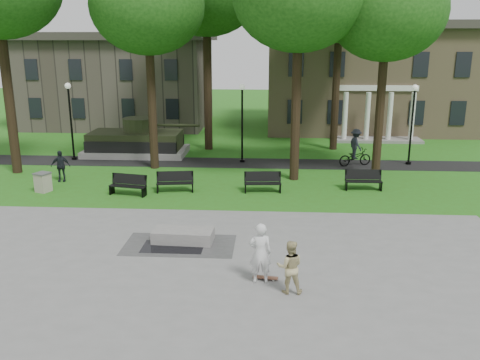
% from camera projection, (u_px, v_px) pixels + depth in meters
% --- Properties ---
extents(ground, '(120.00, 120.00, 0.00)m').
position_uv_depth(ground, '(210.00, 237.00, 19.24)').
color(ground, '#296116').
rests_on(ground, ground).
extents(plaza, '(22.00, 16.00, 0.02)m').
position_uv_depth(plaza, '(190.00, 302.00, 14.43)').
color(plaza, gray).
rests_on(plaza, ground).
extents(footpath, '(44.00, 2.60, 0.01)m').
position_uv_depth(footpath, '(234.00, 163.00, 30.79)').
color(footpath, black).
rests_on(footpath, ground).
extents(building_right, '(17.00, 12.00, 8.60)m').
position_uv_depth(building_right, '(364.00, 76.00, 42.52)').
color(building_right, '#9E8460').
rests_on(building_right, ground).
extents(building_left, '(15.00, 10.00, 7.20)m').
position_uv_depth(building_left, '(120.00, 83.00, 44.44)').
color(building_left, '#4C443D').
rests_on(building_left, ground).
extents(tree_1, '(6.20, 6.20, 11.63)m').
position_uv_depth(tree_1, '(147.00, 6.00, 27.24)').
color(tree_1, black).
rests_on(tree_1, ground).
extents(tree_3, '(6.00, 6.00, 11.19)m').
position_uv_depth(tree_3, '(387.00, 11.00, 25.63)').
color(tree_3, black).
rests_on(tree_3, ground).
extents(tree_5, '(6.40, 6.40, 12.44)m').
position_uv_depth(tree_5, '(340.00, 0.00, 32.17)').
color(tree_5, black).
rests_on(tree_5, ground).
extents(lamp_left, '(0.36, 0.36, 4.73)m').
position_uv_depth(lamp_left, '(70.00, 115.00, 30.93)').
color(lamp_left, black).
rests_on(lamp_left, ground).
extents(lamp_mid, '(0.36, 0.36, 4.73)m').
position_uv_depth(lamp_mid, '(242.00, 117.00, 30.31)').
color(lamp_mid, black).
rests_on(lamp_mid, ground).
extents(lamp_right, '(0.36, 0.36, 4.73)m').
position_uv_depth(lamp_right, '(412.00, 118.00, 29.72)').
color(lamp_right, black).
rests_on(lamp_right, ground).
extents(tank_monument, '(7.45, 3.40, 2.40)m').
position_uv_depth(tank_monument, '(137.00, 142.00, 32.87)').
color(tank_monument, gray).
rests_on(tank_monument, ground).
extents(puddle, '(2.20, 1.20, 0.00)m').
position_uv_depth(puddle, '(173.00, 247.00, 18.21)').
color(puddle, black).
rests_on(puddle, plaza).
extents(concrete_block, '(2.25, 1.11, 0.45)m').
position_uv_depth(concrete_block, '(183.00, 236.00, 18.68)').
color(concrete_block, gray).
rests_on(concrete_block, plaza).
extents(skateboard, '(0.80, 0.30, 0.07)m').
position_uv_depth(skateboard, '(265.00, 278.00, 15.74)').
color(skateboard, brown).
rests_on(skateboard, plaza).
extents(skateboarder, '(0.74, 0.52, 1.91)m').
position_uv_depth(skateboarder, '(260.00, 253.00, 15.31)').
color(skateboarder, silver).
rests_on(skateboarder, plaza).
extents(friend_watching, '(0.79, 0.62, 1.61)m').
position_uv_depth(friend_watching, '(290.00, 267.00, 14.74)').
color(friend_watching, tan).
rests_on(friend_watching, plaza).
extents(pedestrian_walker, '(1.03, 0.59, 1.66)m').
position_uv_depth(pedestrian_walker, '(61.00, 166.00, 26.58)').
color(pedestrian_walker, black).
rests_on(pedestrian_walker, ground).
extents(cyclist, '(2.13, 1.31, 2.21)m').
position_uv_depth(cyclist, '(355.00, 151.00, 29.88)').
color(cyclist, black).
rests_on(cyclist, ground).
extents(park_bench_0, '(1.85, 0.88, 1.00)m').
position_uv_depth(park_bench_0, '(128.00, 184.00, 24.33)').
color(park_bench_0, black).
rests_on(park_bench_0, ground).
extents(park_bench_1, '(1.85, 0.77, 1.00)m').
position_uv_depth(park_bench_1, '(175.00, 181.00, 24.84)').
color(park_bench_1, black).
rests_on(park_bench_1, ground).
extents(park_bench_2, '(1.83, 0.65, 1.00)m').
position_uv_depth(park_bench_2, '(263.00, 182.00, 24.79)').
color(park_bench_2, black).
rests_on(park_bench_2, ground).
extents(park_bench_3, '(1.81, 0.56, 1.00)m').
position_uv_depth(park_bench_3, '(363.00, 180.00, 25.16)').
color(park_bench_3, black).
rests_on(park_bench_3, ground).
extents(trash_bin, '(0.86, 0.86, 0.96)m').
position_uv_depth(trash_bin, '(43.00, 182.00, 24.84)').
color(trash_bin, '#9F9683').
rests_on(trash_bin, ground).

